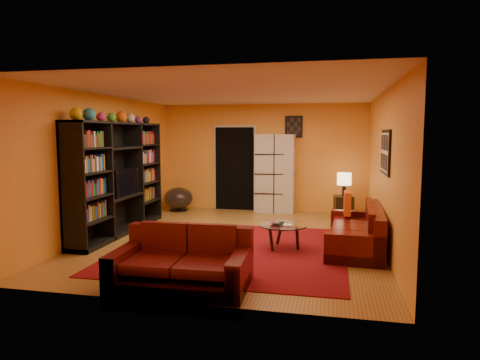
% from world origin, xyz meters
% --- Properties ---
extents(floor, '(6.00, 6.00, 0.00)m').
position_xyz_m(floor, '(0.00, 0.00, 0.00)').
color(floor, olive).
rests_on(floor, ground).
extents(ceiling, '(6.00, 6.00, 0.00)m').
position_xyz_m(ceiling, '(0.00, 0.00, 2.60)').
color(ceiling, white).
rests_on(ceiling, wall_back).
extents(wall_back, '(6.00, 0.00, 6.00)m').
position_xyz_m(wall_back, '(0.00, 3.00, 1.30)').
color(wall_back, orange).
rests_on(wall_back, floor).
extents(wall_front, '(6.00, 0.00, 6.00)m').
position_xyz_m(wall_front, '(0.00, -3.00, 1.30)').
color(wall_front, orange).
rests_on(wall_front, floor).
extents(wall_left, '(0.00, 6.00, 6.00)m').
position_xyz_m(wall_left, '(-2.50, 0.00, 1.30)').
color(wall_left, orange).
rests_on(wall_left, floor).
extents(wall_right, '(0.00, 6.00, 6.00)m').
position_xyz_m(wall_right, '(2.50, 0.00, 1.30)').
color(wall_right, orange).
rests_on(wall_right, floor).
extents(rug, '(3.60, 3.60, 0.01)m').
position_xyz_m(rug, '(0.10, -0.70, 0.01)').
color(rug, '#5B0A11').
rests_on(rug, floor).
extents(doorway, '(0.95, 0.10, 2.04)m').
position_xyz_m(doorway, '(-0.70, 2.96, 1.02)').
color(doorway, black).
rests_on(doorway, floor).
extents(wall_art_right, '(0.03, 1.00, 0.70)m').
position_xyz_m(wall_art_right, '(2.48, -0.30, 1.60)').
color(wall_art_right, black).
rests_on(wall_art_right, wall_right).
extents(wall_art_back, '(0.42, 0.03, 0.52)m').
position_xyz_m(wall_art_back, '(0.75, 2.98, 2.05)').
color(wall_art_back, black).
rests_on(wall_art_back, wall_back).
extents(entertainment_unit, '(0.45, 3.00, 2.10)m').
position_xyz_m(entertainment_unit, '(-2.27, 0.00, 1.05)').
color(entertainment_unit, black).
rests_on(entertainment_unit, floor).
extents(tv, '(0.89, 0.12, 0.51)m').
position_xyz_m(tv, '(-2.23, 0.05, 0.98)').
color(tv, black).
rests_on(tv, entertainment_unit).
extents(sofa, '(0.96, 2.14, 0.85)m').
position_xyz_m(sofa, '(2.14, -0.22, 0.29)').
color(sofa, '#48090A').
rests_on(sofa, rug).
extents(loveseat, '(1.69, 1.05, 0.85)m').
position_xyz_m(loveseat, '(-0.14, -2.41, 0.28)').
color(loveseat, '#48090A').
rests_on(loveseat, rug).
extents(throw_pillow, '(0.12, 0.42, 0.42)m').
position_xyz_m(throw_pillow, '(1.95, 0.56, 0.63)').
color(throw_pillow, orange).
rests_on(throw_pillow, sofa).
extents(coffee_table, '(0.80, 0.80, 0.40)m').
position_xyz_m(coffee_table, '(0.89, -0.49, 0.36)').
color(coffee_table, silver).
rests_on(coffee_table, floor).
extents(storage_cabinet, '(0.95, 0.46, 1.87)m').
position_xyz_m(storage_cabinet, '(0.33, 2.80, 0.93)').
color(storage_cabinet, beige).
rests_on(storage_cabinet, floor).
extents(bowl_chair, '(0.71, 0.71, 0.57)m').
position_xyz_m(bowl_chair, '(-2.00, 2.45, 0.31)').
color(bowl_chair, black).
rests_on(bowl_chair, floor).
extents(side_table, '(0.45, 0.45, 0.50)m').
position_xyz_m(side_table, '(1.94, 2.37, 0.25)').
color(side_table, black).
rests_on(side_table, floor).
extents(table_lamp, '(0.31, 0.31, 0.52)m').
position_xyz_m(table_lamp, '(1.94, 2.37, 0.87)').
color(table_lamp, black).
rests_on(table_lamp, side_table).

